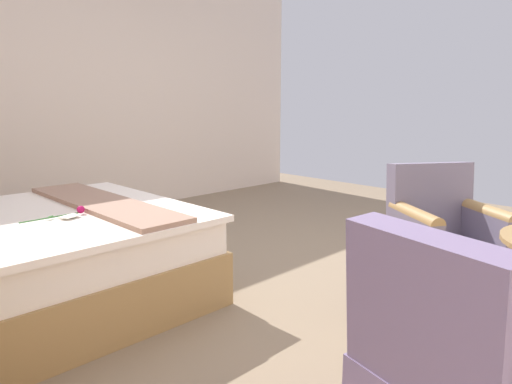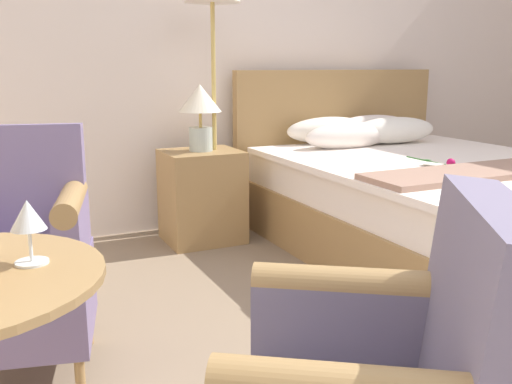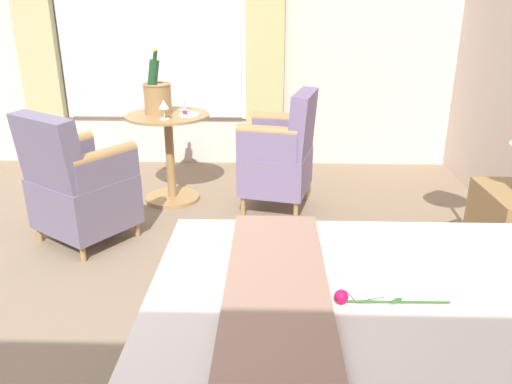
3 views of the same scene
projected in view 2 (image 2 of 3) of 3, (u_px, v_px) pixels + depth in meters
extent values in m
cube|color=beige|center=(239.00, 27.00, 4.12)|extent=(5.86, 0.12, 2.85)
cube|color=#A27C49|center=(425.00, 223.00, 3.62)|extent=(1.63, 2.01, 0.34)
cube|color=white|center=(427.00, 180.00, 3.56)|extent=(1.58, 1.95, 0.21)
cube|color=white|center=(436.00, 162.00, 3.48)|extent=(1.67, 1.89, 0.04)
cube|color=#9E7863|center=(501.00, 170.00, 3.03)|extent=(1.63, 0.36, 0.03)
cube|color=#A27C49|center=(336.00, 121.00, 4.42)|extent=(1.71, 0.08, 0.77)
ellipsoid|color=white|center=(329.00, 130.00, 4.17)|extent=(0.69, 0.23, 0.19)
ellipsoid|color=white|center=(373.00, 127.00, 4.33)|extent=(0.69, 0.24, 0.19)
ellipsoid|color=white|center=(348.00, 136.00, 3.95)|extent=(0.69, 0.25, 0.21)
ellipsoid|color=white|center=(394.00, 130.00, 4.11)|extent=(0.70, 0.26, 0.20)
cylinder|color=#2D6628|center=(428.00, 161.00, 3.32)|extent=(0.01, 0.36, 0.01)
sphere|color=#B20F4C|center=(451.00, 163.00, 3.16)|extent=(0.05, 0.05, 0.05)
ellipsoid|color=#33702D|center=(427.00, 160.00, 3.32)|extent=(0.05, 0.05, 0.01)
cube|color=white|center=(432.00, 164.00, 3.22)|extent=(0.11, 0.13, 0.00)
cube|color=#A27C49|center=(202.00, 196.00, 3.78)|extent=(0.49, 0.43, 0.61)
sphere|color=#B7B2A8|center=(238.00, 173.00, 3.86)|extent=(0.02, 0.02, 0.02)
cylinder|color=#AEBCB2|center=(201.00, 139.00, 3.69)|extent=(0.15, 0.15, 0.15)
cylinder|color=tan|center=(200.00, 120.00, 3.67)|extent=(0.02, 0.02, 0.10)
cone|color=#EFE5C6|center=(200.00, 98.00, 3.64)|extent=(0.28, 0.28, 0.17)
cylinder|color=tan|center=(216.00, 235.00, 3.90)|extent=(0.28, 0.28, 0.03)
cylinder|color=tan|center=(214.00, 123.00, 3.73)|extent=(0.03, 0.03, 1.51)
cylinder|color=white|center=(32.00, 262.00, 1.28)|extent=(0.07, 0.07, 0.01)
cylinder|color=white|center=(30.00, 245.00, 1.27)|extent=(0.01, 0.01, 0.07)
cone|color=white|center=(28.00, 215.00, 1.25)|extent=(0.08, 0.08, 0.07)
cylinder|color=#A27C49|center=(80.00, 377.00, 2.01)|extent=(0.04, 0.04, 0.16)
cylinder|color=#A27C49|center=(88.00, 326.00, 2.40)|extent=(0.04, 0.04, 0.16)
cube|color=slate|center=(16.00, 299.00, 2.11)|extent=(0.64, 0.60, 0.30)
cube|color=slate|center=(17.00, 186.00, 2.21)|extent=(0.53, 0.26, 0.48)
cube|color=slate|center=(73.00, 230.00, 2.08)|extent=(0.19, 0.46, 0.21)
cylinder|color=#A27C49|center=(71.00, 201.00, 2.05)|extent=(0.19, 0.46, 0.09)
cube|color=slate|center=(479.00, 317.00, 1.10)|extent=(0.43, 0.53, 0.46)
cube|color=slate|center=(352.00, 321.00, 1.38)|extent=(0.45, 0.35, 0.18)
cylinder|color=#A27C49|center=(354.00, 286.00, 1.36)|extent=(0.45, 0.35, 0.09)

